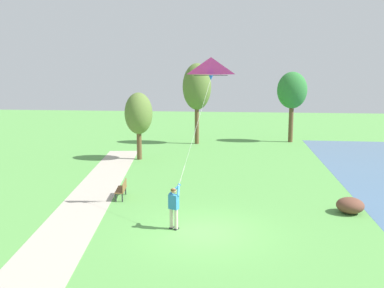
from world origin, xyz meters
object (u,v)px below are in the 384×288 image
(person_kite_flyer, at_px, (174,204))
(flying_kite, at_px, (211,69))
(tree_lakeside_far, at_px, (292,91))
(tree_horizon_far, at_px, (139,114))
(park_bench_near_walkway, at_px, (122,188))
(lakeside_shrub, at_px, (350,205))
(tree_treeline_center, at_px, (197,87))

(person_kite_flyer, height_order, flying_kite, flying_kite)
(person_kite_flyer, xyz_separation_m, flying_kite, (1.25, 2.54, 5.46))
(tree_lakeside_far, distance_m, tree_horizon_far, 16.14)
(park_bench_near_walkway, relative_size, lakeside_shrub, 1.25)
(park_bench_near_walkway, distance_m, tree_lakeside_far, 23.54)
(person_kite_flyer, bearing_deg, flying_kite, 63.84)
(flying_kite, xyz_separation_m, tree_horizon_far, (-6.39, 11.71, -3.06))
(flying_kite, distance_m, park_bench_near_walkway, 7.74)
(tree_treeline_center, bearing_deg, tree_horizon_far, -112.91)
(person_kite_flyer, xyz_separation_m, tree_horizon_far, (-5.14, 14.25, 2.40))
(tree_lakeside_far, height_order, lakeside_shrub, tree_lakeside_far)
(lakeside_shrub, bearing_deg, tree_lakeside_far, 91.31)
(flying_kite, relative_size, park_bench_near_walkway, 3.38)
(park_bench_near_walkway, distance_m, lakeside_shrub, 11.09)
(person_kite_flyer, height_order, tree_treeline_center, tree_treeline_center)
(person_kite_flyer, relative_size, lakeside_shrub, 1.47)
(tree_lakeside_far, bearing_deg, park_bench_near_walkway, -117.13)
(flying_kite, height_order, lakeside_shrub, flying_kite)
(tree_treeline_center, bearing_deg, flying_kite, -81.52)
(tree_horizon_far, height_order, lakeside_shrub, tree_horizon_far)
(park_bench_near_walkway, distance_m, tree_horizon_far, 10.77)
(tree_horizon_far, xyz_separation_m, tree_treeline_center, (3.43, 8.12, 1.81))
(tree_horizon_far, bearing_deg, lakeside_shrub, -41.26)
(flying_kite, bearing_deg, tree_lakeside_far, 75.05)
(tree_lakeside_far, height_order, tree_treeline_center, tree_treeline_center)
(tree_lakeside_far, bearing_deg, tree_horizon_far, -139.83)
(tree_horizon_far, relative_size, tree_treeline_center, 0.68)
(tree_treeline_center, bearing_deg, lakeside_shrub, -64.20)
(person_kite_flyer, height_order, park_bench_near_walkway, person_kite_flyer)
(park_bench_near_walkway, bearing_deg, lakeside_shrub, -5.15)
(tree_horizon_far, relative_size, lakeside_shrub, 4.08)
(person_kite_flyer, distance_m, lakeside_shrub, 8.25)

